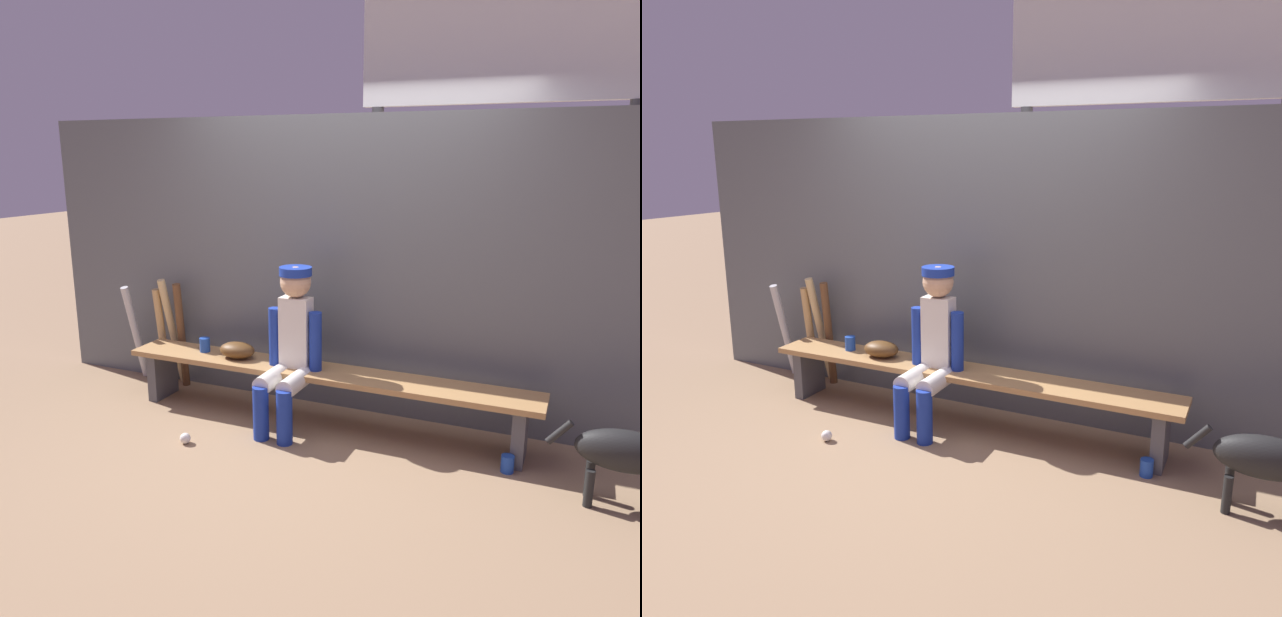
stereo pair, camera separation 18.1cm
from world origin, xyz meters
TOP-DOWN VIEW (x-y plane):
  - ground_plane at (0.00, 0.00)m, footprint 30.00×30.00m
  - chainlink_fence at (0.00, 0.38)m, footprint 5.23×0.03m
  - dugout_bench at (0.00, 0.00)m, footprint 3.07×0.36m
  - player_seated at (-0.19, -0.11)m, footprint 0.41×0.55m
  - baseball_glove at (-0.68, 0.00)m, footprint 0.28×0.20m
  - bat_wood_dark at (-1.36, 0.24)m, footprint 0.09×0.17m
  - bat_wood_natural at (-1.47, 0.27)m, footprint 0.11×0.26m
  - bat_wood_tan at (-1.56, 0.24)m, footprint 0.08×0.15m
  - bat_aluminum_silver at (-1.84, 0.24)m, footprint 0.09×0.25m
  - baseball at (-0.72, -0.65)m, footprint 0.07×0.07m
  - cup_on_ground at (1.34, -0.18)m, footprint 0.08×0.08m
  - cup_on_bench at (-0.99, 0.03)m, footprint 0.08×0.08m
  - scoreboard at (0.98, 1.36)m, footprint 2.47×0.27m
  - dog at (2.02, -0.34)m, footprint 0.84×0.20m

SIDE VIEW (x-z plane):
  - ground_plane at x=0.00m, z-range 0.00..0.00m
  - baseball at x=-0.72m, z-range 0.00..0.07m
  - cup_on_ground at x=1.34m, z-range 0.00..0.11m
  - dog at x=2.02m, z-range 0.09..0.58m
  - dugout_bench at x=0.00m, z-range 0.13..0.55m
  - bat_wood_tan at x=-1.56m, z-range 0.00..0.84m
  - bat_aluminum_silver at x=-1.84m, z-range 0.00..0.84m
  - bat_wood_dark at x=-1.36m, z-range 0.00..0.90m
  - bat_wood_natural at x=-1.47m, z-range 0.00..0.93m
  - cup_on_bench at x=-0.99m, z-range 0.42..0.53m
  - baseball_glove at x=-0.68m, z-range 0.42..0.54m
  - player_seated at x=-0.19m, z-range 0.04..1.20m
  - chainlink_fence at x=0.00m, z-range 0.00..2.19m
  - scoreboard at x=0.98m, z-range 0.71..4.15m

